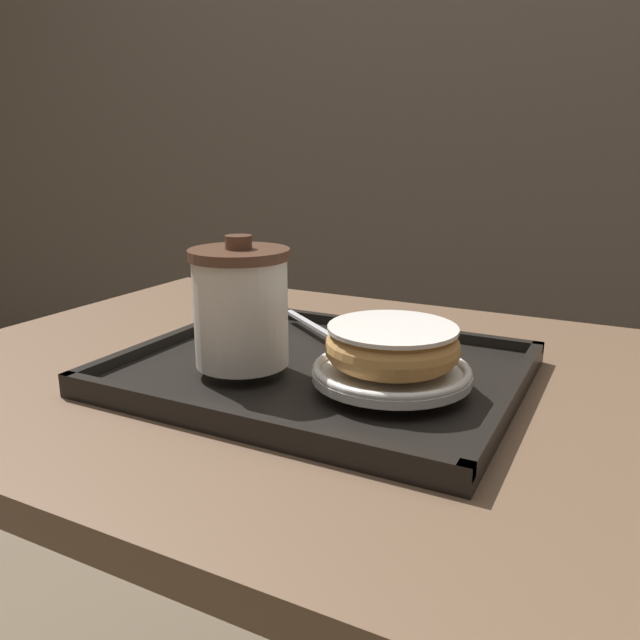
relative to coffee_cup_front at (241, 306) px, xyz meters
name	(u,v)px	position (x,y,z in m)	size (l,w,h in m)	color
wall_behind	(529,60)	(0.05, 1.18, 0.36)	(8.00, 0.05, 2.40)	brown
cafe_table	(322,507)	(0.05, 0.08, -0.26)	(0.91, 0.67, 0.76)	brown
serving_tray	(320,372)	(0.06, 0.05, -0.08)	(0.40, 0.32, 0.02)	black
coffee_cup_front	(241,306)	(0.00, 0.00, 0.00)	(0.10, 0.10, 0.13)	white
plate_with_chocolate_donut	(391,372)	(0.15, 0.03, -0.05)	(0.15, 0.15, 0.01)	white
donut_chocolate_glazed	(392,345)	(0.15, 0.03, -0.03)	(0.13, 0.13, 0.04)	tan
spoon	(330,334)	(0.04, 0.12, -0.06)	(0.14, 0.11, 0.01)	silver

